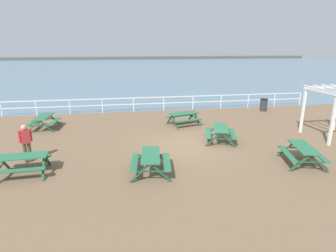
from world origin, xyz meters
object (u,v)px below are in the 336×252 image
picnic_table_far_left (220,131)px  picnic_table_far_right (23,160)px  picnic_table_near_left (303,151)px  visitor (26,141)px  picnic_table_mid_centre (44,119)px  picnic_table_near_right (184,116)px  litter_bin (264,105)px  picnic_table_seaward (151,159)px

picnic_table_far_left → picnic_table_far_right: size_ratio=1.14×
picnic_table_near_left → visitor: visitor is taller
picnic_table_far_left → picnic_table_far_right: (-8.78, -2.35, 0.00)m
visitor → picnic_table_mid_centre: bearing=-24.6°
picnic_table_near_right → picnic_table_far_right: size_ratio=1.14×
litter_bin → picnic_table_far_right: bearing=-149.6°
picnic_table_far_right → litter_bin: (14.49, 8.51, -0.10)m
picnic_table_mid_centre → litter_bin: (15.28, 2.22, -0.10)m
picnic_table_mid_centre → picnic_table_far_right: bearing=-169.1°
picnic_table_far_right → picnic_table_far_left: bearing=11.6°
picnic_table_mid_centre → picnic_table_far_left: bearing=-108.7°
picnic_table_far_right → picnic_table_seaward: bearing=-11.4°
visitor → picnic_table_seaward: bearing=-142.0°
picnic_table_mid_centre → picnic_table_far_right: (0.79, -6.29, 0.00)m
picnic_table_near_left → picnic_table_far_left: (-2.41, 3.26, 0.00)m
litter_bin → picnic_table_seaward: bearing=-136.4°
picnic_table_mid_centre → picnic_table_seaward: same height
picnic_table_far_left → picnic_table_mid_centre: bearing=84.2°
picnic_table_mid_centre → picnic_table_seaward: bearing=-137.4°
picnic_table_near_left → picnic_table_mid_centre: size_ratio=1.12×
picnic_table_near_left → picnic_table_seaward: same height
picnic_table_far_right → picnic_table_mid_centre: bearing=93.8°
picnic_table_seaward → picnic_table_near_right: bearing=-16.5°
picnic_table_far_left → visitor: bearing=113.6°
picnic_table_near_right → picnic_table_seaward: same height
picnic_table_mid_centre → picnic_table_far_left: 10.35m
picnic_table_near_right → picnic_table_far_left: same height
picnic_table_near_left → picnic_table_far_right: bearing=99.6°
visitor → litter_bin: bearing=-94.9°
picnic_table_mid_centre → picnic_table_far_right: same height
picnic_table_near_left → picnic_table_far_left: bearing=50.7°
picnic_table_mid_centre → visitor: size_ratio=1.14×
picnic_table_near_right → litter_bin: bearing=5.7°
picnic_table_far_right → picnic_table_near_left: bearing=-8.1°
picnic_table_mid_centre → visitor: bearing=-169.8°
picnic_table_far_left → litter_bin: size_ratio=2.27×
picnic_table_near_left → picnic_table_far_left: size_ratio=0.98×
picnic_table_far_right → picnic_table_seaward: same height
picnic_table_mid_centre → picnic_table_near_right: bearing=-90.3°
picnic_table_near_right → picnic_table_mid_centre: bearing=159.6°
picnic_table_near_left → picnic_table_mid_centre: bearing=73.3°
picnic_table_far_left → visitor: 9.07m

